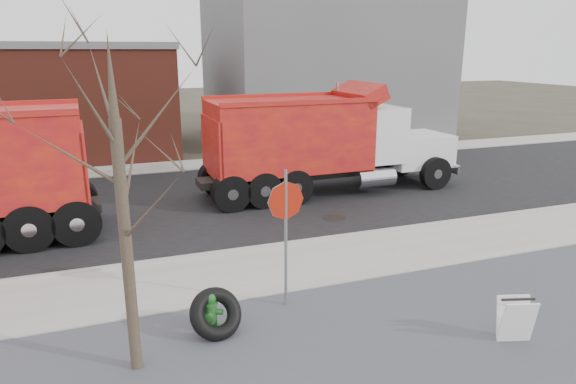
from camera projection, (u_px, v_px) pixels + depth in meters
name	position (u px, v px, depth m)	size (l,w,h in m)	color
ground	(274.00, 275.00, 11.63)	(120.00, 120.00, 0.00)	#383328
gravel_verge	(342.00, 358.00, 8.46)	(60.00, 5.00, 0.03)	slate
sidewalk	(271.00, 269.00, 11.85)	(60.00, 2.50, 0.06)	#9E9B93
curb	(255.00, 249.00, 13.02)	(60.00, 0.15, 0.11)	#9E9B93
road	(215.00, 200.00, 17.33)	(60.00, 9.40, 0.02)	black
far_sidewalk	(187.00, 165.00, 22.48)	(60.00, 2.00, 0.06)	#9E9B93
building_grey	(321.00, 66.00, 29.83)	(12.00, 10.00, 8.00)	slate
bare_tree	(119.00, 168.00, 7.33)	(3.20, 3.20, 5.20)	#382D23
fire_hydrant	(211.00, 314.00, 9.18)	(0.45, 0.44, 0.80)	#286024
truck_tire	(216.00, 314.00, 9.07)	(1.09, 0.94, 0.93)	black
stop_sign	(286.00, 215.00, 9.72)	(0.75, 0.15, 2.78)	gray
sandwich_board	(516.00, 320.00, 8.84)	(0.67, 0.52, 0.81)	white
dump_truck_red_a	(322.00, 139.00, 17.88)	(9.43, 2.72, 3.78)	black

